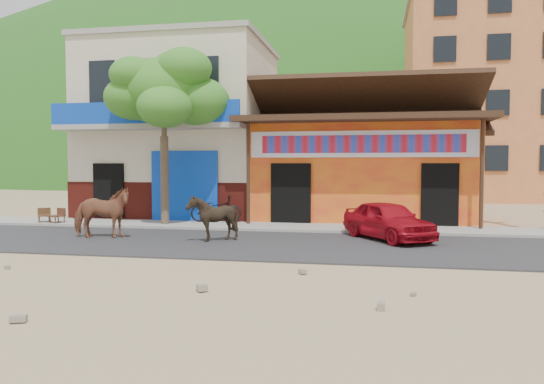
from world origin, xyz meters
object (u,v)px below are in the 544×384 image
Objects in this scene: cow_tan at (101,213)px; cafe_chair_left at (56,209)px; red_car at (388,220)px; scooter at (216,209)px; cow_dark at (212,218)px; cafe_chair_right at (44,209)px; tree at (164,136)px.

cow_tan is 4.21m from cafe_chair_left.
red_car is (8.10, 1.24, -0.18)m from cow_tan.
scooter is at bearing 121.46° from red_car.
cow_dark reaches higher than cafe_chair_left.
red_car is at bearing -121.88° from scooter.
cafe_chair_right is (-11.85, 1.58, -0.00)m from red_car.
tree is 4.63m from cafe_chair_left.
cafe_chair_right is (-7.09, 2.83, -0.10)m from cow_dark.
scooter is at bearing -158.82° from cow_dark.
red_car is at bearing -14.29° from tree.
tree is at bearing -21.53° from cow_tan.
cow_tan is 0.54× the size of red_car.
red_car is at bearing 110.11° from cow_dark.
cafe_chair_right is at bearing -106.38° from cow_dark.
tree reaches higher than cow_dark.
cow_dark is 4.15m from scooter.
cow_dark is 0.72× the size of scooter.
cow_tan is 3.34m from cow_dark.
cafe_chair_left is at bearing -107.26° from cow_dark.
tree is 3.33× the size of scooter.
tree is 6.44× the size of cafe_chair_right.
cafe_chair_left is (-11.31, 1.48, 0.01)m from red_car.
cafe_chair_left is (-5.42, -1.27, 0.00)m from scooter.
cafe_chair_left is (-6.55, 2.73, -0.09)m from cow_dark.
cow_tan is 1.87× the size of cafe_chair_right.
cow_dark is at bearing -100.11° from cow_tan.
cow_dark is at bearing 0.12° from cafe_chair_left.
cafe_chair_left is at bearing 138.98° from red_car.
red_car reaches higher than cafe_chair_right.
scooter is (-1.13, 4.00, -0.09)m from cow_dark.
cafe_chair_left is (-3.86, -0.42, -2.52)m from tree.
cafe_chair_left reaches higher than cafe_chair_right.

